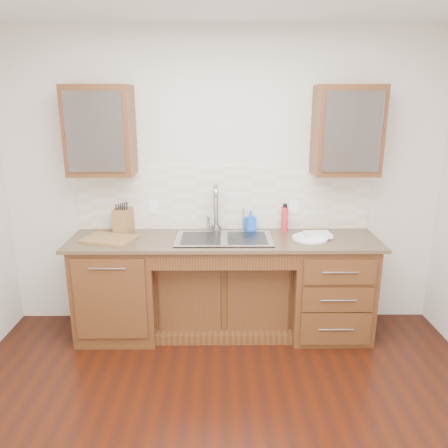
{
  "coord_description": "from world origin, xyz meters",
  "views": [
    {
      "loc": [
        -0.03,
        -2.21,
        2.07
      ],
      "look_at": [
        0.0,
        1.4,
        1.05
      ],
      "focal_mm": 35.0,
      "sensor_mm": 36.0,
      "label": 1
    }
  ],
  "objects_px": {
    "plate": "(310,238)",
    "water_bottle": "(285,219)",
    "soap_bottle": "(250,221)",
    "knife_block": "(123,220)",
    "cutting_board": "(109,239)"
  },
  "relations": [
    {
      "from": "water_bottle",
      "to": "plate",
      "type": "height_order",
      "value": "water_bottle"
    },
    {
      "from": "water_bottle",
      "to": "soap_bottle",
      "type": "bearing_deg",
      "value": 173.54
    },
    {
      "from": "cutting_board",
      "to": "water_bottle",
      "type": "bearing_deg",
      "value": 9.06
    },
    {
      "from": "soap_bottle",
      "to": "knife_block",
      "type": "relative_size",
      "value": 0.83
    },
    {
      "from": "knife_block",
      "to": "cutting_board",
      "type": "bearing_deg",
      "value": -93.0
    },
    {
      "from": "water_bottle",
      "to": "cutting_board",
      "type": "relative_size",
      "value": 0.54
    },
    {
      "from": "plate",
      "to": "water_bottle",
      "type": "bearing_deg",
      "value": 129.86
    },
    {
      "from": "soap_bottle",
      "to": "water_bottle",
      "type": "height_order",
      "value": "water_bottle"
    },
    {
      "from": "water_bottle",
      "to": "cutting_board",
      "type": "bearing_deg",
      "value": -170.94
    },
    {
      "from": "soap_bottle",
      "to": "water_bottle",
      "type": "xyz_separation_m",
      "value": [
        0.31,
        -0.04,
        0.02
      ]
    },
    {
      "from": "knife_block",
      "to": "plate",
      "type": "bearing_deg",
      "value": 6.5
    },
    {
      "from": "water_bottle",
      "to": "cutting_board",
      "type": "xyz_separation_m",
      "value": [
        -1.55,
        -0.25,
        -0.1
      ]
    },
    {
      "from": "water_bottle",
      "to": "plate",
      "type": "xyz_separation_m",
      "value": [
        0.19,
        -0.23,
        -0.11
      ]
    },
    {
      "from": "plate",
      "to": "soap_bottle",
      "type": "bearing_deg",
      "value": 152.03
    },
    {
      "from": "plate",
      "to": "knife_block",
      "type": "distance_m",
      "value": 1.69
    }
  ]
}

